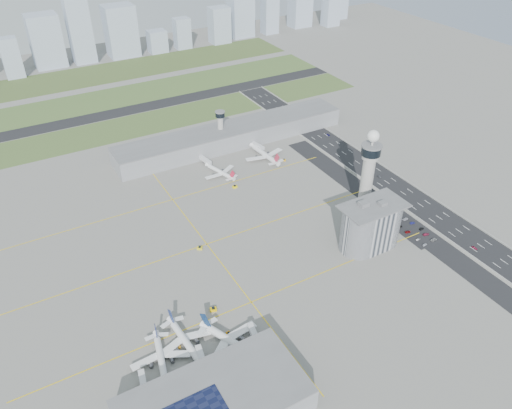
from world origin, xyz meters
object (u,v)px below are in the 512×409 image
tug_3 (200,248)px  admin_building (371,225)px  jet_bridge_near_1 (205,370)px  car_hw_2 (328,135)px  airplane_far_b (264,151)px  car_lot_11 (396,210)px  control_tower (368,170)px  car_hw_1 (379,177)px  tug_5 (284,160)px  tug_1 (229,334)px  jet_bridge_near_2 (259,346)px  airplane_near_c (233,339)px  car_lot_5 (385,215)px  tug_0 (177,346)px  secondary_tower (221,125)px  jet_bridge_far_1 (253,144)px  car_lot_6 (434,240)px  car_lot_8 (422,229)px  car_hw_4 (278,114)px  jet_bridge_far_0 (201,158)px  car_lot_3 (400,227)px  car_lot_7 (426,234)px  tug_4 (235,187)px  car_lot_1 (418,239)px  airplane_near_b (186,339)px  car_lot_2 (408,232)px  airplane_far_a (219,169)px  car_lot_0 (425,245)px  airplane_near_a (161,357)px  car_hw_0 (475,248)px  tug_2 (213,309)px  car_lot_4 (393,222)px

tug_3 → admin_building: bearing=96.8°
jet_bridge_near_1 → car_hw_2: (206.16, 179.17, -2.31)m
airplane_far_b → car_lot_11: size_ratio=9.52×
control_tower → car_lot_11: bearing=-26.3°
car_hw_1 → admin_building: bearing=-138.7°
tug_5 → tug_1: bearing=178.5°
jet_bridge_near_2 → tug_3: size_ratio=4.08×
airplane_near_c → car_lot_5: size_ratio=11.80×
airplane_far_b → tug_0: (-140.08, -150.92, -4.97)m
secondary_tower → jet_bridge_far_1: 32.60m
jet_bridge_near_2 → car_lot_6: 146.91m
tug_3 → car_lot_8: 150.75m
car_hw_4 → tug_3: bearing=-143.5°
secondary_tower → tug_1: secondary_tower is taller
jet_bridge_far_0 → car_hw_2: bearing=73.5°
car_lot_3 → car_lot_7: bearing=-155.0°
tug_3 → tug_4: tug_4 is taller
jet_bridge_far_1 → car_hw_4: (54.93, 48.01, -2.20)m
car_lot_1 → car_lot_6: (8.62, -5.36, 0.10)m
airplane_near_b → tug_4: (92.24, 122.40, -4.35)m
secondary_tower → car_lot_11: secondary_tower is taller
tug_1 → jet_bridge_far_1: bearing=50.5°
airplane_near_b → car_lot_2: 168.70m
tug_4 → car_lot_1: size_ratio=1.04×
airplane_near_c → airplane_far_a: airplane_near_c is taller
airplane_far_a → jet_bridge_far_0: size_ratio=2.44×
car_lot_0 → car_hw_1: 85.91m
airplane_near_a → jet_bridge_near_1: (16.38, -16.65, -2.18)m
car_lot_3 → car_hw_4: size_ratio=1.07×
airplane_far_b → car_lot_2: 141.33m
car_lot_5 → airplane_near_b: bearing=104.6°
tug_0 → car_lot_5: size_ratio=0.91×
control_tower → car_hw_4: bearing=78.5°
tug_4 → airplane_near_c: bearing=-27.8°
car_lot_3 → car_lot_1: bearing=176.8°
car_lot_8 → admin_building: bearing=73.7°
car_lot_5 → car_hw_0: 62.19m
tug_4 → car_hw_1: bearing=68.2°
airplane_near_c → airplane_far_b: (114.90, 164.68, 0.01)m
admin_building → tug_1: (-113.94, -22.99, -14.37)m
jet_bridge_near_2 → tug_2: (-8.52, 35.99, -1.78)m
tug_4 → control_tower: bearing=41.2°
jet_bridge_near_1 → airplane_near_c: bearing=-57.6°
control_tower → car_hw_2: bearing=65.1°
jet_bridge_far_0 → car_lot_4: jet_bridge_far_0 is taller
airplane_far_b → tug_0: airplane_far_b is taller
airplane_near_a → tug_5: airplane_near_a is taller
airplane_near_b → car_hw_2: size_ratio=9.81×
tug_3 → car_lot_6: size_ratio=0.73×
tug_5 → car_lot_7: (29.24, -132.29, -0.19)m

